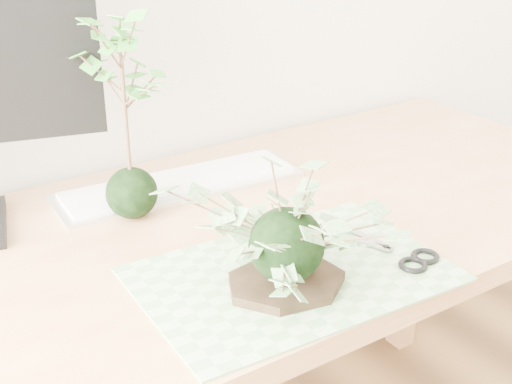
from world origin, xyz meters
The scene contains 7 objects.
desk centered at (0.03, 1.23, 0.65)m, with size 1.60×0.70×0.74m.
cutting_mat centered at (0.00, 1.04, 0.74)m, with size 0.47×0.31×0.00m, color #67995E.
stone_dish centered at (-0.03, 1.01, 0.75)m, with size 0.19×0.19×0.01m, color black.
ivy_kokedama centered at (-0.03, 1.01, 0.87)m, with size 0.41×0.41×0.22m.
maple_kokedama centered at (-0.12, 1.36, 1.01)m, with size 0.26×0.26×0.38m.
keyboard centered at (0.01, 1.42, 0.75)m, with size 0.49×0.17×0.02m.
scissors centered at (0.17, 0.97, 0.75)m, with size 0.09×0.19×0.01m.
Camera 1 is at (-0.57, 0.28, 1.31)m, focal length 50.00 mm.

